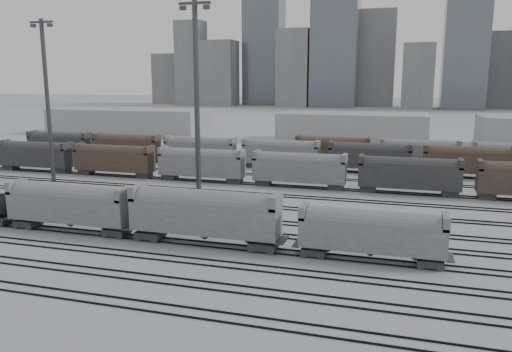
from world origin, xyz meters
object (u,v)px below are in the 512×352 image
(hopper_car_b, at_px, (205,212))
(light_mast_c, at_px, (197,100))
(hopper_car_a, at_px, (69,203))
(hopper_car_c, at_px, (371,231))

(hopper_car_b, bearing_deg, light_mast_c, 115.25)
(hopper_car_a, distance_m, hopper_car_b, 16.62)
(hopper_car_a, relative_size, hopper_car_b, 0.93)
(hopper_car_b, xyz_separation_m, hopper_car_c, (17.10, 0.00, -0.53))
(hopper_car_c, bearing_deg, hopper_car_a, 180.00)
(light_mast_c, bearing_deg, hopper_car_c, -31.47)
(hopper_car_c, bearing_deg, light_mast_c, 148.53)
(hopper_car_b, relative_size, light_mast_c, 0.59)
(hopper_car_a, bearing_deg, hopper_car_b, 0.00)
(hopper_car_a, relative_size, light_mast_c, 0.55)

